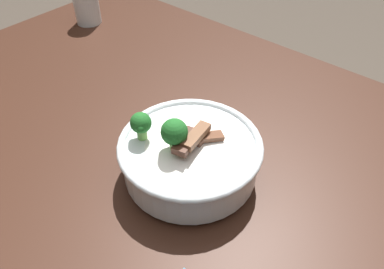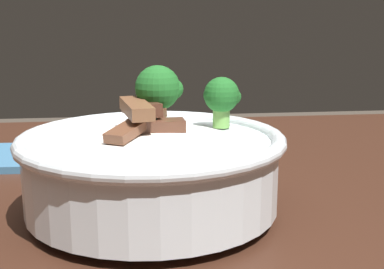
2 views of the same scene
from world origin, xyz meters
name	(u,v)px [view 2 (image 2 of 2)]	position (x,y,z in m)	size (l,w,h in m)	color
rice_bowl	(153,162)	(0.04, 0.01, 0.86)	(0.22, 0.22, 0.12)	silver
folded_napkin	(4,157)	(-0.12, 0.20, 0.82)	(0.13, 0.11, 0.01)	#386689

